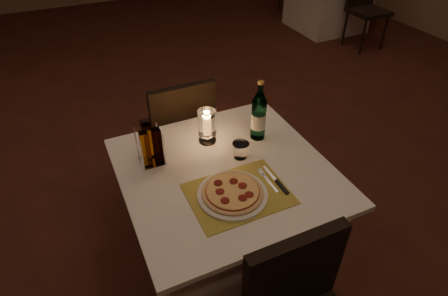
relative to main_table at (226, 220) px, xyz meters
name	(u,v)px	position (x,y,z in m)	size (l,w,h in m)	color
floor	(213,182)	(0.21, 0.69, -0.38)	(8.00, 10.00, 0.02)	#471F16
main_table	(226,220)	(0.00, 0.00, 0.00)	(1.00, 1.00, 0.74)	white
chair_far	(180,127)	(0.00, 0.71, 0.18)	(0.42, 0.42, 0.90)	black
placemat	(238,194)	(-0.02, -0.18, 0.37)	(0.45, 0.34, 0.00)	gold
plate	(232,194)	(-0.05, -0.18, 0.38)	(0.32, 0.32, 0.01)	white
pizza	(232,192)	(-0.05, -0.18, 0.39)	(0.28, 0.28, 0.02)	#D8B77F
fork	(266,179)	(0.15, -0.15, 0.37)	(0.02, 0.18, 0.00)	silver
knife	(279,184)	(0.18, -0.21, 0.37)	(0.02, 0.22, 0.01)	black
tumbler	(241,150)	(0.11, 0.06, 0.41)	(0.09, 0.09, 0.09)	white
water_bottle	(259,116)	(0.27, 0.18, 0.50)	(0.08, 0.08, 0.34)	#52996C
hurricane_candle	(207,124)	(0.01, 0.26, 0.48)	(0.10, 0.10, 0.19)	white
cruet_caddy	(151,147)	(-0.31, 0.20, 0.46)	(0.12, 0.12, 0.21)	white
neighbor_table_right	(328,1)	(3.01, 3.06, 0.00)	(1.00, 1.00, 0.74)	white
neighbor_chair_ra	(365,2)	(3.01, 2.35, 0.18)	(0.42, 0.42, 0.90)	black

